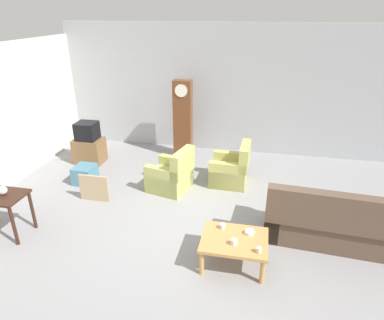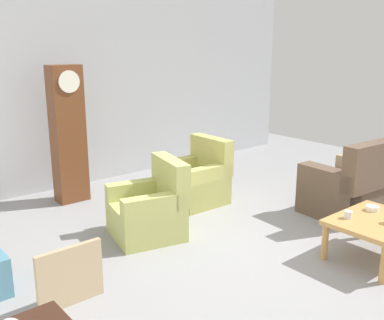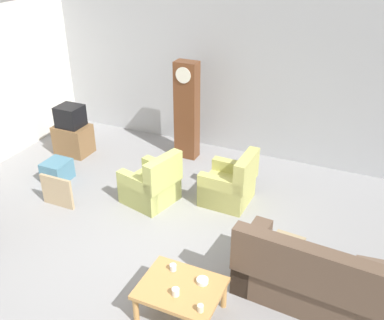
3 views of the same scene
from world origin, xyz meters
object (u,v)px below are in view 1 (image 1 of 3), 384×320
(framed_picture_leaning, at_px, (94,188))
(bowl_white_stacked, at_px, (250,232))
(coffee_table_wood, at_px, (234,242))
(grandfather_clock, at_px, (183,120))
(tv_crt, at_px, (87,131))
(cup_cream_tall, at_px, (259,250))
(cup_blue_rimmed, at_px, (223,226))
(cup_white_porcelain, at_px, (234,242))
(armchair_olive_near, at_px, (171,176))
(couch_floral, at_px, (332,223))
(armchair_olive_far, at_px, (231,170))
(tv_stand_cabinet, at_px, (90,151))
(glass_dome_cloche, at_px, (3,190))
(storage_box_blue, at_px, (85,174))

(framed_picture_leaning, bearing_deg, bowl_white_stacked, -19.63)
(coffee_table_wood, height_order, grandfather_clock, grandfather_clock)
(tv_crt, xyz_separation_m, cup_cream_tall, (4.18, -3.18, -0.33))
(cup_blue_rimmed, bearing_deg, cup_white_porcelain, -59.53)
(grandfather_clock, distance_m, cup_white_porcelain, 4.27)
(armchair_olive_near, bearing_deg, couch_floral, -21.49)
(armchair_olive_far, bearing_deg, couch_floral, -43.59)
(tv_stand_cabinet, relative_size, cup_white_porcelain, 7.63)
(armchair_olive_near, distance_m, glass_dome_cloche, 3.07)
(armchair_olive_far, height_order, framed_picture_leaning, armchair_olive_far)
(framed_picture_leaning, bearing_deg, grandfather_clock, 64.43)
(framed_picture_leaning, bearing_deg, storage_box_blue, 130.06)
(tv_crt, bearing_deg, grandfather_clock, 20.85)
(tv_stand_cabinet, relative_size, framed_picture_leaning, 1.13)
(cup_blue_rimmed, height_order, cup_cream_tall, cup_cream_tall)
(tv_crt, relative_size, bowl_white_stacked, 3.39)
(bowl_white_stacked, bearing_deg, cup_blue_rimmed, 172.99)
(coffee_table_wood, relative_size, bowl_white_stacked, 6.78)
(glass_dome_cloche, relative_size, cup_blue_rimmed, 1.77)
(coffee_table_wood, height_order, cup_blue_rimmed, cup_blue_rimmed)
(tv_crt, distance_m, framed_picture_leaning, 2.02)
(couch_floral, relative_size, framed_picture_leaning, 3.59)
(storage_box_blue, relative_size, cup_cream_tall, 5.60)
(armchair_olive_near, height_order, tv_crt, tv_crt)
(tv_stand_cabinet, distance_m, glass_dome_cloche, 3.00)
(storage_box_blue, xyz_separation_m, cup_cream_tall, (3.77, -2.17, 0.29))
(cup_white_porcelain, bearing_deg, armchair_olive_far, 96.59)
(grandfather_clock, bearing_deg, tv_stand_cabinet, -159.15)
(armchair_olive_far, distance_m, coffee_table_wood, 2.56)
(cup_blue_rimmed, xyz_separation_m, cup_cream_tall, (0.56, -0.45, 0.00))
(bowl_white_stacked, bearing_deg, tv_stand_cabinet, 145.42)
(armchair_olive_near, bearing_deg, grandfather_clock, 95.29)
(cup_white_porcelain, bearing_deg, cup_blue_rimmed, 120.47)
(couch_floral, distance_m, cup_white_porcelain, 1.78)
(grandfather_clock, xyz_separation_m, tv_stand_cabinet, (-2.17, -0.83, -0.68))
(tv_stand_cabinet, bearing_deg, bowl_white_stacked, -34.58)
(storage_box_blue, bearing_deg, coffee_table_wood, -29.38)
(armchair_olive_far, distance_m, storage_box_blue, 3.18)
(framed_picture_leaning, height_order, storage_box_blue, framed_picture_leaning)
(grandfather_clock, relative_size, cup_blue_rimmed, 23.74)
(couch_floral, xyz_separation_m, bowl_white_stacked, (-1.28, -0.67, 0.11))
(tv_crt, bearing_deg, cup_white_porcelain, -38.81)
(couch_floral, xyz_separation_m, armchair_olive_far, (-1.79, 1.71, -0.05))
(tv_stand_cabinet, height_order, cup_blue_rimmed, tv_stand_cabinet)
(tv_crt, relative_size, cup_white_porcelain, 5.39)
(armchair_olive_far, xyz_separation_m, cup_white_porcelain, (0.31, -2.68, 0.18))
(armchair_olive_near, height_order, cup_cream_tall, armchair_olive_near)
(couch_floral, relative_size, grandfather_clock, 1.11)
(tv_stand_cabinet, height_order, glass_dome_cloche, glass_dome_cloche)
(armchair_olive_near, bearing_deg, armchair_olive_far, 24.16)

